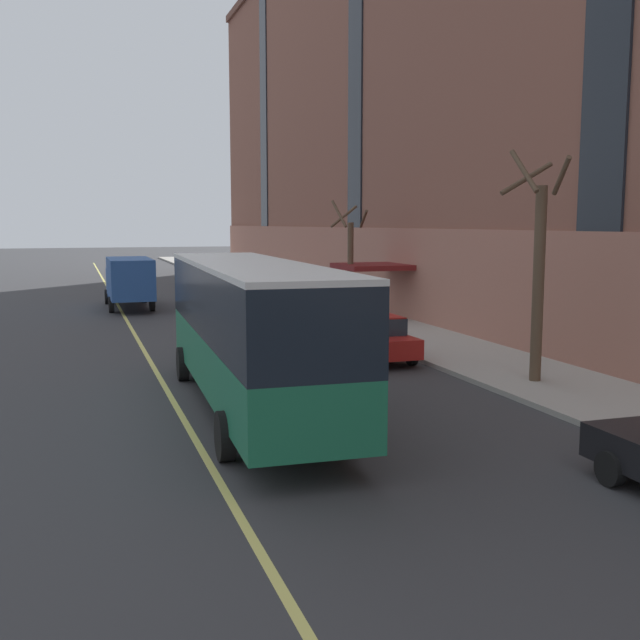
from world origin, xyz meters
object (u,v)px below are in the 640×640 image
city_bus (250,326)px  fire_hydrant (302,302)px  box_truck (129,279)px  street_tree_far_uptown (350,261)px  parked_car_navy_0 (272,297)px  parked_car_red_1 (238,285)px  street_tree_mid_block (538,268)px  parked_car_red_2 (371,337)px

city_bus → fire_hydrant: 21.18m
box_truck → street_tree_far_uptown: bearing=-41.5°
parked_car_navy_0 → box_truck: bearing=150.0°
parked_car_red_1 → street_tree_far_uptown: (2.64, -13.13, 2.09)m
parked_car_navy_0 → street_tree_far_uptown: bearing=-59.3°
city_bus → street_tree_mid_block: street_tree_mid_block is taller
city_bus → parked_car_red_1: city_bus is taller
parked_car_navy_0 → fire_hydrant: size_ratio=6.48×
parked_car_red_1 → street_tree_far_uptown: street_tree_far_uptown is taller
parked_car_navy_0 → street_tree_mid_block: (2.68, -19.60, 2.60)m
parked_car_red_2 → street_tree_far_uptown: 10.45m
parked_car_red_1 → city_bus: bearing=-101.5°
city_bus → street_tree_mid_block: size_ratio=1.88×
box_truck → street_tree_mid_block: street_tree_mid_block is taller
parked_car_red_2 → parked_car_navy_0: bearing=89.1°
parked_car_red_1 → street_tree_mid_block: street_tree_mid_block is taller
street_tree_mid_block → parked_car_navy_0: bearing=97.8°
parked_car_red_1 → street_tree_mid_block: size_ratio=0.71×
parked_car_red_2 → street_tree_mid_block: bearing=-61.2°
city_bus → parked_car_red_2: bearing=45.6°
parked_car_red_1 → street_tree_far_uptown: bearing=-78.6°
parked_car_navy_0 → parked_car_red_1: size_ratio=1.00×
parked_car_navy_0 → fire_hydrant: bearing=-7.4°
parked_car_red_2 → box_truck: size_ratio=0.62×
box_truck → street_tree_mid_block: size_ratio=1.11×
street_tree_far_uptown → fire_hydrant: size_ratio=7.73×
street_tree_mid_block → fire_hydrant: street_tree_mid_block is taller
city_bus → street_tree_far_uptown: bearing=61.4°
city_bus → street_tree_mid_block: bearing=2.7°
street_tree_mid_block → fire_hydrant: (-1.08, 19.39, -2.89)m
city_bus → box_truck: city_bus is taller
parked_car_red_1 → fire_hydrant: parked_car_red_1 is taller
street_tree_far_uptown → fire_hydrant: street_tree_far_uptown is taller
parked_car_navy_0 → parked_car_red_2: size_ratio=1.02×
parked_car_navy_0 → street_tree_mid_block: size_ratio=0.71×
parked_car_red_1 → street_tree_mid_block: 28.46m
parked_car_red_1 → parked_car_navy_0: bearing=-90.3°
parked_car_red_1 → parked_car_red_2: 22.95m
parked_car_red_1 → box_truck: (-6.99, -4.60, 0.84)m
parked_car_red_2 → fire_hydrant: bearing=82.7°
street_tree_far_uptown → parked_car_red_2: bearing=-106.4°
parked_car_navy_0 → street_tree_far_uptown: size_ratio=0.84×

